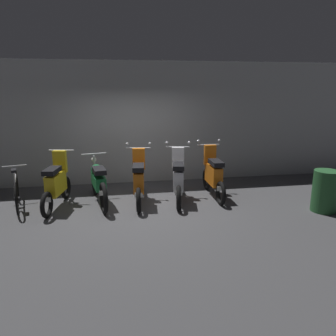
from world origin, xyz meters
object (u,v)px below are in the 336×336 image
motorbike_slot_3 (178,178)px  motorbike_slot_4 (213,174)px  motorbike_slot_2 (139,180)px  trash_bin (325,191)px  bicycle (17,191)px  motorbike_slot_1 (98,182)px  motorbike_slot_0 (57,183)px

motorbike_slot_3 → motorbike_slot_4: size_ratio=0.99×
motorbike_slot_2 → trash_bin: motorbike_slot_2 is taller
motorbike_slot_2 → bicycle: (-2.61, 0.16, -0.17)m
motorbike_slot_1 → trash_bin: (4.63, -1.32, -0.06)m
motorbike_slot_2 → motorbike_slot_1: bearing=171.6°
motorbike_slot_2 → bicycle: size_ratio=0.99×
motorbike_slot_0 → trash_bin: 5.63m
motorbike_slot_3 → motorbike_slot_4: (0.87, 0.16, 0.00)m
motorbike_slot_3 → motorbike_slot_4: bearing=10.4°
motorbike_slot_2 → trash_bin: 3.93m
motorbike_slot_4 → bicycle: bearing=179.7°
motorbike_slot_0 → bicycle: (-0.86, 0.15, -0.16)m
motorbike_slot_1 → motorbike_slot_2: motorbike_slot_2 is taller
motorbike_slot_1 → trash_bin: motorbike_slot_1 is taller
motorbike_slot_0 → bicycle: bearing=170.4°
motorbike_slot_1 → trash_bin: size_ratio=2.22×
bicycle → trash_bin: size_ratio=1.94×
bicycle → trash_bin: 6.50m
motorbike_slot_2 → motorbike_slot_4: (1.75, 0.14, 0.00)m
bicycle → motorbike_slot_4: bearing=-0.3°
motorbike_slot_1 → bicycle: motorbike_slot_1 is taller
motorbike_slot_1 → bicycle: bearing=178.9°
motorbike_slot_1 → motorbike_slot_0: bearing=-172.7°
motorbike_slot_0 → motorbike_slot_3: bearing=-0.8°
motorbike_slot_0 → motorbike_slot_1: (0.87, 0.11, -0.03)m
motorbike_slot_0 → motorbike_slot_1: bearing=7.3°
motorbike_slot_1 → motorbike_slot_3: 1.78m
motorbike_slot_0 → motorbike_slot_2: (1.76, -0.02, 0.00)m
motorbike_slot_3 → motorbike_slot_2: bearing=178.9°
motorbike_slot_3 → trash_bin: size_ratio=1.92×
motorbike_slot_1 → motorbike_slot_3: (1.77, -0.15, 0.04)m
motorbike_slot_1 → motorbike_slot_4: 2.64m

